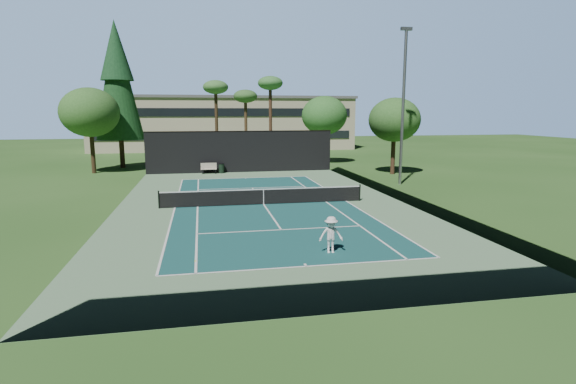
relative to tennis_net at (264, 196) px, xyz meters
name	(u,v)px	position (x,y,z in m)	size (l,w,h in m)	color
ground	(264,205)	(0.00, 0.00, -0.56)	(160.00, 160.00, 0.00)	#2D5720
apron_slab	(264,204)	(0.00, 0.00, -0.55)	(18.00, 32.00, 0.01)	#638E64
court_surface	(264,204)	(0.00, 0.00, -0.55)	(10.97, 23.77, 0.01)	#19504E
court_lines	(264,204)	(0.00, 0.00, -0.54)	(11.07, 23.87, 0.01)	white
tennis_net	(264,196)	(0.00, 0.00, 0.00)	(12.90, 0.10, 1.10)	black
fence	(263,173)	(0.00, 0.06, 1.45)	(18.04, 32.05, 4.03)	black
player	(331,235)	(1.39, -10.39, 0.22)	(1.00, 0.57, 1.55)	white
tennis_ball_a	(195,261)	(-4.14, -10.51, -0.52)	(0.07, 0.07, 0.07)	#D6E333
tennis_ball_b	(232,193)	(-1.73, 4.47, -0.52)	(0.07, 0.07, 0.07)	#B5D22F
tennis_ball_c	(296,193)	(2.87, 3.46, -0.52)	(0.07, 0.07, 0.07)	#BEDD32
tennis_ball_d	(224,193)	(-2.26, 4.60, -0.53)	(0.06, 0.06, 0.06)	#B7D22F
park_bench	(209,168)	(-3.14, 15.51, -0.01)	(1.50, 0.45, 1.02)	beige
trash_bin	(221,168)	(-1.94, 15.63, -0.08)	(0.56, 0.56, 0.95)	black
pine_tree	(117,75)	(-12.00, 22.00, 9.00)	(4.80, 4.80, 15.00)	#422B1C
palm_a	(216,90)	(-2.00, 24.00, 7.63)	(2.80, 2.80, 9.32)	#3F2C1B
palm_b	(245,99)	(1.50, 26.00, 6.80)	(2.80, 2.80, 8.42)	#4E3621
palm_c	(270,87)	(4.00, 23.00, 8.05)	(2.80, 2.80, 9.77)	#4B2F20
decid_tree_a	(324,116)	(10.00, 22.00, 4.86)	(5.12, 5.12, 7.62)	#412F1B
decid_tree_b	(394,120)	(14.00, 12.00, 4.52)	(4.80, 4.80, 7.14)	#4B3120
decid_tree_c	(90,113)	(-14.00, 18.00, 5.21)	(5.44, 5.44, 8.09)	#3F2D1B
campus_building	(224,122)	(0.00, 45.98, 3.65)	(40.50, 12.50, 8.30)	#BAAD90
light_pole	(403,104)	(12.00, 6.00, 5.90)	(0.90, 0.25, 12.22)	#95989D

